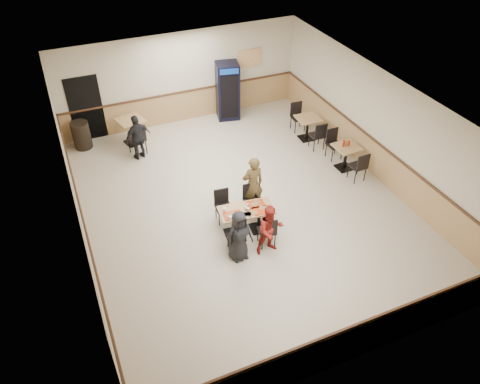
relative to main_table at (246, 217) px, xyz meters
name	(u,v)px	position (x,y,z in m)	size (l,w,h in m)	color
ground	(243,204)	(0.35, 0.99, -0.46)	(10.00, 10.00, 0.00)	beige
room_shell	(263,127)	(2.12, 3.54, 0.11)	(10.00, 10.00, 10.00)	silver
main_table	(246,217)	(0.00, 0.00, 0.00)	(1.37, 0.79, 0.70)	black
main_chairs	(244,218)	(-0.05, 0.01, -0.02)	(1.32, 1.65, 0.88)	black
diner_woman_left	(239,236)	(-0.50, -0.74, 0.19)	(0.64, 0.42, 1.32)	black
diner_woman_right	(270,230)	(0.24, -0.82, 0.19)	(0.64, 0.50, 1.31)	maroon
diner_man_opposite	(253,184)	(0.50, 0.74, 0.32)	(0.57, 0.38, 1.58)	brown
lone_diner	(138,137)	(-1.59, 4.26, 0.24)	(0.83, 0.35, 1.41)	black
tabletop_clutter	(248,211)	(0.00, -0.07, 0.25)	(1.16, 0.61, 0.12)	red
side_table_near	(346,154)	(3.74, 1.36, 0.03)	(0.71, 0.71, 0.74)	black
side_table_near_chair_south	(358,165)	(3.74, 0.77, 0.00)	(0.43, 0.43, 0.93)	black
side_table_near_chair_north	(335,144)	(3.74, 1.95, 0.00)	(0.43, 0.43, 0.93)	black
side_table_far	(308,125)	(3.55, 3.24, 0.03)	(0.73, 0.73, 0.75)	black
side_table_far_chair_south	(317,135)	(3.55, 2.64, 0.01)	(0.44, 0.44, 0.94)	black
side_table_far_chair_north	(298,117)	(3.55, 3.84, 0.01)	(0.44, 0.44, 0.94)	black
condiment_caddy	(346,143)	(3.71, 1.41, 0.36)	(0.23, 0.06, 0.20)	#AB140C
back_table	(132,128)	(-1.59, 5.19, 0.08)	(0.93, 0.93, 0.82)	black
back_table_chair_lone	(137,138)	(-1.59, 4.53, 0.05)	(0.48, 0.48, 1.04)	black
pepsi_cooler	(228,91)	(1.79, 5.58, 0.49)	(0.86, 0.86, 1.92)	black
trash_bin	(82,135)	(-3.08, 5.54, -0.04)	(0.54, 0.54, 0.86)	black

